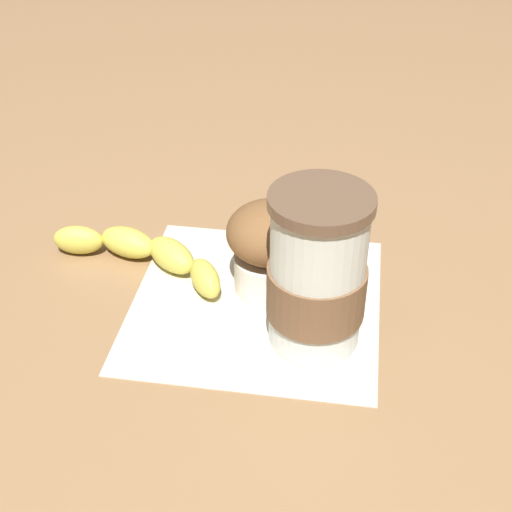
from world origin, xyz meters
name	(u,v)px	position (x,y,z in m)	size (l,w,h in m)	color
ground_plane	(256,303)	(0.00, 0.00, 0.00)	(3.00, 3.00, 0.00)	#936D47
paper_napkin	(256,302)	(0.00, 0.00, 0.00)	(0.23, 0.23, 0.00)	beige
coffee_cup	(317,275)	(-0.06, 0.04, 0.07)	(0.09, 0.09, 0.14)	silver
muffin	(270,245)	(-0.01, -0.03, 0.05)	(0.08, 0.08, 0.09)	white
banana	(145,252)	(0.12, -0.04, 0.02)	(0.19, 0.09, 0.03)	#D6CC4C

